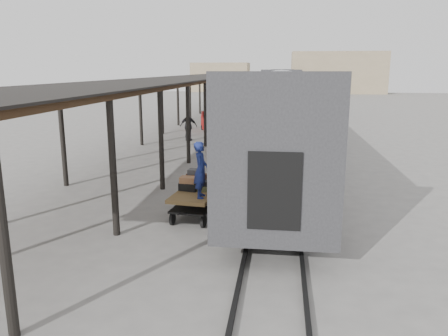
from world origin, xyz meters
TOP-DOWN VIEW (x-y plane):
  - ground at (0.00, 0.00)m, footprint 160.00×160.00m
  - train at (3.19, 33.79)m, footprint 3.45×76.01m
  - canopy at (-3.40, 24.00)m, footprint 4.90×64.30m
  - rails at (3.20, 34.00)m, footprint 1.54×150.00m
  - building_far at (14.00, 78.00)m, footprint 18.00×10.00m
  - building_left at (-10.00, 82.00)m, footprint 12.00×8.00m
  - baggage_cart at (0.67, -0.11)m, footprint 1.54×2.54m
  - suitcase_stack at (0.62, 0.27)m, footprint 1.34×1.12m
  - luggage_tug at (-2.29, 20.05)m, footprint 1.55×1.92m
  - porter at (0.92, -0.76)m, footprint 0.45×0.66m
  - pedestrian at (-2.85, 15.03)m, footprint 1.15×0.48m

SIDE VIEW (x-z plane):
  - ground at x=0.00m, z-range 0.00..0.00m
  - rails at x=3.20m, z-range 0.00..0.12m
  - baggage_cart at x=0.67m, z-range 0.22..1.08m
  - luggage_tug at x=-2.29m, z-range -0.06..1.42m
  - pedestrian at x=-2.85m, z-range 0.00..1.96m
  - suitcase_stack at x=0.62m, z-range 0.78..1.38m
  - porter at x=0.92m, z-range 0.86..2.59m
  - train at x=3.19m, z-range 0.69..4.70m
  - building_left at x=-10.00m, z-range 0.00..6.00m
  - building_far at x=14.00m, z-range 0.00..8.00m
  - canopy at x=-3.40m, z-range 1.93..6.08m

